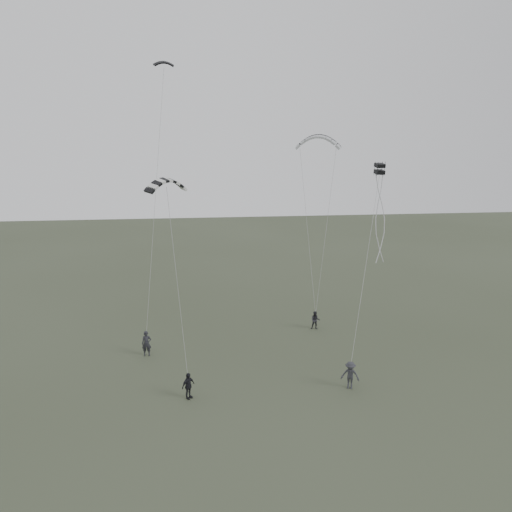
{
  "coord_description": "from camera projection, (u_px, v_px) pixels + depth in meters",
  "views": [
    {
      "loc": [
        -3.11,
        -28.34,
        14.62
      ],
      "look_at": [
        1.13,
        5.33,
        6.84
      ],
      "focal_mm": 35.0,
      "sensor_mm": 36.0,
      "label": 1
    }
  ],
  "objects": [
    {
      "name": "kite_pale_large",
      "position": [
        318.0,
        137.0,
        41.19
      ],
      "size": [
        3.93,
        2.3,
        1.69
      ],
      "primitive_type": null,
      "rotation": [
        0.19,
        0.0,
        -0.33
      ],
      "color": "#ABADB0",
      "rests_on": "flyer_right"
    },
    {
      "name": "kite_box",
      "position": [
        380.0,
        169.0,
        33.87
      ],
      "size": [
        0.65,
        0.75,
        0.78
      ],
      "primitive_type": null,
      "rotation": [
        0.16,
        0.0,
        0.09
      ],
      "color": "black",
      "rests_on": "flyer_far"
    },
    {
      "name": "flyer_left",
      "position": [
        147.0,
        344.0,
        34.76
      ],
      "size": [
        0.66,
        0.43,
        1.79
      ],
      "primitive_type": "imported",
      "rotation": [
        0.0,
        0.0,
        0.01
      ],
      "color": "black",
      "rests_on": "ground"
    },
    {
      "name": "kite_dark_small",
      "position": [
        164.0,
        62.0,
        37.9
      ],
      "size": [
        1.6,
        0.9,
        0.64
      ],
      "primitive_type": null,
      "rotation": [
        0.4,
        0.0,
        0.2
      ],
      "color": "black",
      "rests_on": "flyer_left"
    },
    {
      "name": "flyer_right",
      "position": [
        315.0,
        320.0,
        39.72
      ],
      "size": [
        0.82,
        0.7,
        1.48
      ],
      "primitive_type": "imported",
      "rotation": [
        0.0,
        0.0,
        -0.21
      ],
      "color": "#222227",
      "rests_on": "ground"
    },
    {
      "name": "flyer_far",
      "position": [
        350.0,
        375.0,
        30.13
      ],
      "size": [
        1.27,
        1.03,
        1.72
      ],
      "primitive_type": "imported",
      "rotation": [
        0.0,
        0.0,
        -0.4
      ],
      "color": "#2C2C31",
      "rests_on": "ground"
    },
    {
      "name": "ground",
      "position": [
        249.0,
        382.0,
        31.05
      ],
      "size": [
        140.0,
        140.0,
        0.0
      ],
      "primitive_type": "plane",
      "color": "#383F2B",
      "rests_on": "ground"
    },
    {
      "name": "flyer_center",
      "position": [
        188.0,
        386.0,
        28.96
      ],
      "size": [
        0.94,
        0.92,
        1.58
      ],
      "primitive_type": "imported",
      "rotation": [
        0.0,
        0.0,
        0.76
      ],
      "color": "black",
      "rests_on": "ground"
    },
    {
      "name": "kite_striped",
      "position": [
        166.0,
        180.0,
        29.88
      ],
      "size": [
        2.69,
        2.42,
        1.22
      ],
      "primitive_type": null,
      "rotation": [
        0.21,
        0.0,
        0.68
      ],
      "color": "black",
      "rests_on": "flyer_center"
    }
  ]
}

